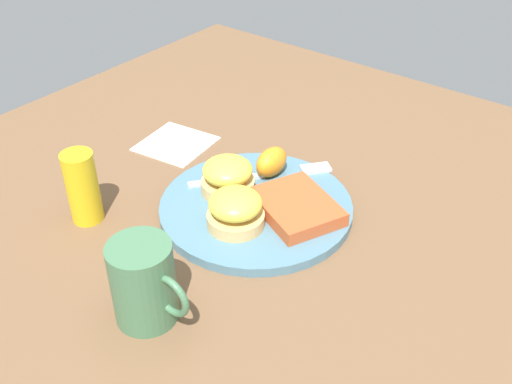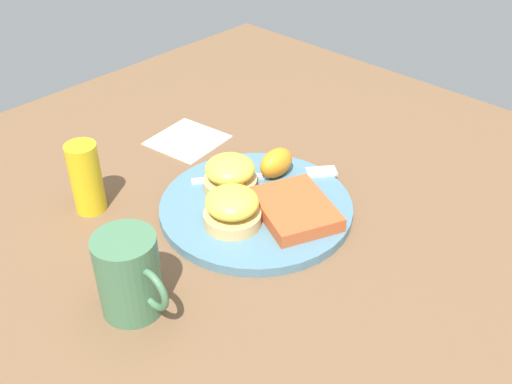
{
  "view_description": "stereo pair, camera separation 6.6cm",
  "coord_description": "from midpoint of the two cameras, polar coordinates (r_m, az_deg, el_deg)",
  "views": [
    {
      "loc": [
        0.42,
        -0.54,
        0.52
      ],
      "look_at": [
        0.0,
        0.0,
        0.03
      ],
      "focal_mm": 42.0,
      "sensor_mm": 36.0,
      "label": 1
    },
    {
      "loc": [
        0.47,
        -0.5,
        0.52
      ],
      "look_at": [
        0.0,
        0.0,
        0.03
      ],
      "focal_mm": 42.0,
      "sensor_mm": 36.0,
      "label": 2
    }
  ],
  "objects": [
    {
      "name": "condiment_bottle",
      "position": [
        0.86,
        -13.8,
        1.25
      ],
      "size": [
        0.04,
        0.04,
        0.11
      ],
      "primitive_type": "cylinder",
      "color": "gold",
      "rests_on": "ground_plane"
    },
    {
      "name": "fork",
      "position": [
        0.91,
        3.87,
        1.55
      ],
      "size": [
        0.15,
        0.18,
        0.0
      ],
      "color": "silver",
      "rests_on": "plate"
    },
    {
      "name": "napkin",
      "position": [
        1.03,
        -4.73,
        4.95
      ],
      "size": [
        0.12,
        0.12,
        0.0
      ],
      "primitive_type": "cube",
      "rotation": [
        0.0,
        0.0,
        0.13
      ],
      "color": "white",
      "rests_on": "ground_plane"
    },
    {
      "name": "orange_wedge",
      "position": [
        0.9,
        4.04,
        2.74
      ],
      "size": [
        0.04,
        0.06,
        0.04
      ],
      "primitive_type": "ellipsoid",
      "rotation": [
        0.0,
        0.0,
        4.71
      ],
      "color": "orange",
      "rests_on": "plate"
    },
    {
      "name": "hashbrown_patty",
      "position": [
        0.83,
        5.99,
        -1.67
      ],
      "size": [
        0.15,
        0.14,
        0.02
      ],
      "primitive_type": "cube",
      "rotation": [
        0.0,
        0.0,
        -0.43
      ],
      "color": "#B74F27",
      "rests_on": "plate"
    },
    {
      "name": "sandwich_benedict_left",
      "position": [
        0.87,
        -0.13,
        1.72
      ],
      "size": [
        0.08,
        0.08,
        0.05
      ],
      "color": "tan",
      "rests_on": "plate"
    },
    {
      "name": "cup",
      "position": [
        0.69,
        -9.29,
        -7.9
      ],
      "size": [
        0.11,
        0.07,
        0.1
      ],
      "color": "#42704C",
      "rests_on": "ground_plane"
    },
    {
      "name": "ground_plane",
      "position": [
        0.86,
        2.19,
        -1.91
      ],
      "size": [
        1.1,
        1.1,
        0.0
      ],
      "primitive_type": "plane",
      "color": "brown"
    },
    {
      "name": "plate",
      "position": [
        0.85,
        2.2,
        -1.54
      ],
      "size": [
        0.28,
        0.28,
        0.01
      ],
      "primitive_type": "cylinder",
      "color": "slate",
      "rests_on": "ground_plane"
    },
    {
      "name": "sandwich_benedict_right",
      "position": [
        0.8,
        0.07,
        -1.63
      ],
      "size": [
        0.08,
        0.08,
        0.05
      ],
      "color": "tan",
      "rests_on": "plate"
    }
  ]
}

